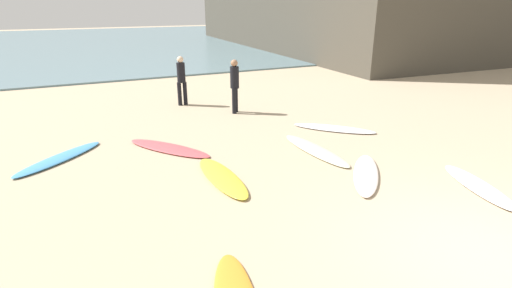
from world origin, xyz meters
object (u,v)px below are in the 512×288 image
(surfboard_6, at_px, (169,148))
(surfboard_0, at_px, (315,150))
(beachgoer_mid, at_px, (181,78))
(surfboard_3, at_px, (478,186))
(surfboard_1, at_px, (222,177))
(beachgoer_near, at_px, (235,84))
(surfboard_4, at_px, (366,174))
(surfboard_5, at_px, (334,128))
(surfboard_7, at_px, (60,158))

(surfboard_6, bearing_deg, surfboard_0, 117.31)
(surfboard_6, relative_size, beachgoer_mid, 1.45)
(surfboard_3, bearing_deg, surfboard_1, -11.58)
(surfboard_0, xyz_separation_m, beachgoer_near, (-0.36, 4.09, 0.92))
(surfboard_4, xyz_separation_m, beachgoer_mid, (-1.76, 7.47, 0.89))
(surfboard_3, xyz_separation_m, beachgoer_near, (-2.10, 7.12, 0.91))
(surfboard_4, height_order, beachgoer_mid, beachgoer_mid)
(surfboard_5, height_order, surfboard_6, same)
(surfboard_1, xyz_separation_m, surfboard_3, (4.32, -2.53, -0.00))
(surfboard_3, bearing_deg, beachgoer_near, -54.81)
(beachgoer_near, bearing_deg, surfboard_4, 42.49)
(surfboard_7, xyz_separation_m, beachgoer_mid, (3.94, 3.74, 0.90))
(surfboard_0, height_order, surfboard_6, surfboard_0)
(surfboard_6, bearing_deg, surfboard_4, 100.15)
(surfboard_0, xyz_separation_m, surfboard_6, (-3.15, 1.67, -0.00))
(surfboard_5, distance_m, beachgoer_near, 3.53)
(surfboard_1, height_order, beachgoer_mid, beachgoer_mid)
(surfboard_7, height_order, beachgoer_mid, beachgoer_mid)
(beachgoer_near, bearing_deg, surfboard_6, -11.58)
(surfboard_3, bearing_deg, surfboard_5, -67.32)
(surfboard_0, height_order, surfboard_3, surfboard_3)
(surfboard_3, xyz_separation_m, surfboard_5, (-0.29, 4.23, -0.00))
(beachgoer_near, height_order, beachgoer_mid, beachgoer_near)
(beachgoer_near, bearing_deg, beachgoer_mid, -106.86)
(surfboard_3, xyz_separation_m, surfboard_7, (-7.29, 5.11, -0.00))
(surfboard_1, relative_size, surfboard_4, 1.01)
(surfboard_3, distance_m, surfboard_7, 8.90)
(beachgoer_mid, bearing_deg, surfboard_1, -101.70)
(surfboard_5, bearing_deg, surfboard_1, 159.37)
(surfboard_5, xyz_separation_m, surfboard_7, (-7.00, 0.88, 0.00))
(surfboard_4, xyz_separation_m, beachgoer_near, (-0.51, 5.73, 0.91))
(surfboard_1, bearing_deg, surfboard_6, -76.25)
(surfboard_1, distance_m, beachgoer_mid, 6.46)
(surfboard_0, distance_m, surfboard_6, 3.56)
(surfboard_0, bearing_deg, surfboard_3, -62.14)
(surfboard_6, height_order, beachgoer_near, beachgoer_near)
(surfboard_0, relative_size, surfboard_5, 1.06)
(surfboard_7, distance_m, beachgoer_near, 5.64)
(surfboard_0, bearing_deg, surfboard_6, 150.17)
(surfboard_1, relative_size, beachgoer_mid, 1.30)
(surfboard_1, relative_size, surfboard_3, 1.07)
(surfboard_3, relative_size, surfboard_7, 0.85)
(surfboard_4, relative_size, beachgoer_mid, 1.29)
(surfboard_1, bearing_deg, beachgoer_near, -116.79)
(beachgoer_mid, bearing_deg, surfboard_6, -113.19)
(surfboard_4, bearing_deg, surfboard_3, 179.83)
(surfboard_1, height_order, surfboard_5, surfboard_1)
(surfboard_1, height_order, surfboard_4, surfboard_1)
(surfboard_4, distance_m, beachgoer_mid, 7.72)
(surfboard_4, distance_m, surfboard_5, 3.13)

